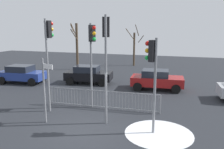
% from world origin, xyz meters
% --- Properties ---
extents(ground_plane, '(60.00, 60.00, 0.00)m').
position_xyz_m(ground_plane, '(0.00, 0.00, 0.00)').
color(ground_plane, '#26282D').
extents(traffic_light_mid_right, '(0.37, 0.56, 5.11)m').
position_xyz_m(traffic_light_mid_right, '(0.84, 1.09, 3.73)').
color(traffic_light_mid_right, slate).
rests_on(traffic_light_mid_right, ground).
extents(traffic_light_rear_right, '(0.37, 0.56, 5.00)m').
position_xyz_m(traffic_light_rear_right, '(-2.60, 1.70, 3.65)').
color(traffic_light_rear_right, slate).
rests_on(traffic_light_rear_right, ground).
extents(traffic_light_foreground_right, '(0.54, 0.38, 4.13)m').
position_xyz_m(traffic_light_foreground_right, '(3.05, 0.66, 3.03)').
color(traffic_light_foreground_right, slate).
rests_on(traffic_light_foreground_right, ground).
extents(traffic_light_mid_left, '(0.48, 0.45, 4.78)m').
position_xyz_m(traffic_light_mid_left, '(-0.59, 2.84, 3.50)').
color(traffic_light_mid_left, slate).
rests_on(traffic_light_mid_left, ground).
extents(direction_sign_post, '(0.74, 0.33, 3.15)m').
position_xyz_m(direction_sign_post, '(-1.90, 0.14, 1.76)').
color(direction_sign_post, slate).
rests_on(direction_sign_post, ground).
extents(pedestrian_guard_railing, '(6.50, 0.45, 1.07)m').
position_xyz_m(pedestrian_guard_railing, '(-0.01, 2.81, 0.55)').
color(pedestrian_guard_railing, slate).
rests_on(pedestrian_guard_railing, ground).
extents(car_red_far, '(3.93, 2.19, 1.47)m').
position_xyz_m(car_red_far, '(2.35, 8.09, 0.77)').
color(car_red_far, maroon).
rests_on(car_red_far, ground).
extents(car_blue_mid, '(3.95, 2.24, 1.47)m').
position_xyz_m(car_blue_mid, '(-8.62, 6.76, 0.77)').
color(car_blue_mid, navy).
rests_on(car_blue_mid, ground).
extents(car_black_trailing, '(3.99, 2.35, 1.47)m').
position_xyz_m(car_black_trailing, '(-3.27, 8.31, 0.77)').
color(car_black_trailing, black).
rests_on(car_black_trailing, ground).
extents(bare_tree_left, '(1.15, 0.88, 5.05)m').
position_xyz_m(bare_tree_left, '(-7.13, 14.02, 2.67)').
color(bare_tree_left, '#473828').
rests_on(bare_tree_left, ground).
extents(bare_tree_centre, '(2.25, 2.25, 4.93)m').
position_xyz_m(bare_tree_centre, '(-1.72, 18.57, 2.24)').
color(bare_tree_centre, '#473828').
rests_on(bare_tree_centre, ground).
extents(snow_patch_kerb, '(2.97, 2.97, 0.01)m').
position_xyz_m(snow_patch_kerb, '(3.44, 0.59, 0.01)').
color(snow_patch_kerb, white).
rests_on(snow_patch_kerb, ground).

